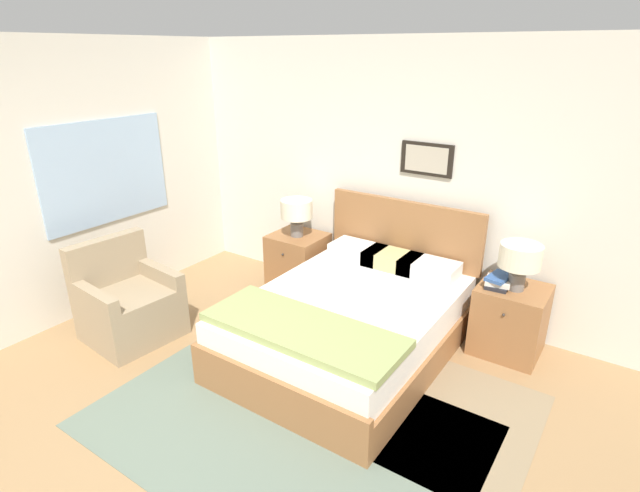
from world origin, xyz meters
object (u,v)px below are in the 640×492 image
(armchair, at_px, (128,305))
(table_lamp_near_window, at_px, (297,211))
(table_lamp_by_door, at_px, (520,259))
(bed, at_px, (351,321))
(nightstand_near_window, at_px, (298,261))
(nightstand_by_door, at_px, (509,320))

(armchair, distance_m, table_lamp_near_window, 1.89)
(table_lamp_near_window, relative_size, table_lamp_by_door, 1.00)
(armchair, bearing_deg, table_lamp_by_door, 124.46)
(bed, xyz_separation_m, nightstand_near_window, (-1.13, 0.77, 0.01))
(bed, height_order, nightstand_by_door, bed)
(armchair, bearing_deg, nightstand_by_door, 124.92)
(table_lamp_by_door, bearing_deg, nightstand_by_door, 112.49)
(table_lamp_near_window, bearing_deg, nightstand_by_door, 0.64)
(bed, xyz_separation_m, table_lamp_by_door, (1.14, 0.75, 0.59))
(nightstand_near_window, relative_size, table_lamp_by_door, 1.53)
(nightstand_near_window, distance_m, table_lamp_by_door, 2.35)
(bed, height_order, armchair, bed)
(nightstand_near_window, height_order, nightstand_by_door, same)
(nightstand_near_window, height_order, table_lamp_near_window, table_lamp_near_window)
(nightstand_by_door, bearing_deg, armchair, -150.36)
(armchair, relative_size, nightstand_by_door, 1.46)
(nightstand_by_door, height_order, table_lamp_by_door, table_lamp_by_door)
(nightstand_near_window, relative_size, nightstand_by_door, 1.00)
(bed, xyz_separation_m, nightstand_by_door, (1.13, 0.77, 0.01))
(armchair, xyz_separation_m, table_lamp_near_window, (0.70, 1.65, 0.58))
(armchair, bearing_deg, nightstand_near_window, 163.03)
(bed, bearing_deg, nightstand_near_window, 145.65)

